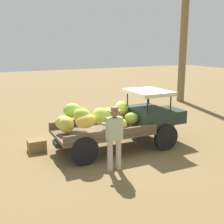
{
  "coord_description": "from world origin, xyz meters",
  "views": [
    {
      "loc": [
        -4.28,
        -8.07,
        3.34
      ],
      "look_at": [
        -0.18,
        -0.21,
        1.26
      ],
      "focal_mm": 45.98,
      "sensor_mm": 36.0,
      "label": 1
    }
  ],
  "objects": [
    {
      "name": "farmer",
      "position": [
        -0.87,
        -1.66,
        1.01
      ],
      "size": [
        0.53,
        0.46,
        1.77
      ],
      "rotation": [
        0.0,
        0.0,
        1.59
      ],
      "color": "#BEAAA1",
      "rests_on": "ground"
    },
    {
      "name": "ground_plane",
      "position": [
        0.0,
        0.0,
        0.0
      ],
      "size": [
        60.0,
        60.0,
        0.0
      ],
      "primitive_type": "plane",
      "color": "olive"
    },
    {
      "name": "wooden_crate",
      "position": [
        -2.39,
        0.8,
        0.18
      ],
      "size": [
        0.58,
        0.46,
        0.37
      ],
      "primitive_type": "cube",
      "rotation": [
        0.0,
        0.0,
        3.1
      ],
      "color": "olive",
      "rests_on": "ground"
    },
    {
      "name": "truck",
      "position": [
        0.21,
        -0.22,
        0.93
      ],
      "size": [
        4.52,
        1.86,
        1.86
      ],
      "rotation": [
        0.0,
        0.0,
        -0.03
      ],
      "color": "#223127",
      "rests_on": "ground"
    }
  ]
}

